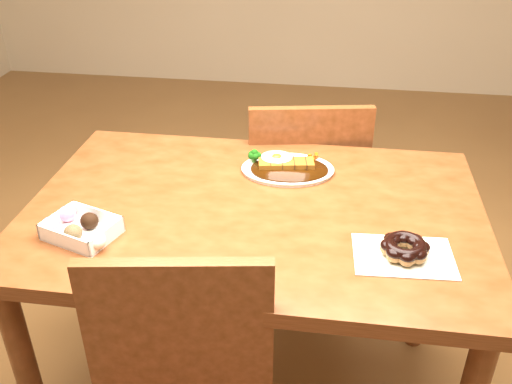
# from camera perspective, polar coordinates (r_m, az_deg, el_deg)

# --- Properties ---
(table) EXTENTS (1.20, 0.80, 0.75)m
(table) POSITION_cam_1_polar(r_m,az_deg,el_deg) (1.56, -0.13, -4.53)
(table) COLOR #4B260F
(table) RESTS_ON ground
(chair_far) EXTENTS (0.49, 0.49, 0.87)m
(chair_far) POSITION_cam_1_polar(r_m,az_deg,el_deg) (2.10, 4.69, -0.24)
(chair_far) COLOR #4B260F
(chair_far) RESTS_ON ground
(katsu_curry_plate) EXTENTS (0.28, 0.21, 0.05)m
(katsu_curry_plate) POSITION_cam_1_polar(r_m,az_deg,el_deg) (1.67, 3.03, 2.53)
(katsu_curry_plate) COLOR white
(katsu_curry_plate) RESTS_ON table
(donut_box) EXTENTS (0.20, 0.17, 0.05)m
(donut_box) POSITION_cam_1_polar(r_m,az_deg,el_deg) (1.45, -17.24, -3.42)
(donut_box) COLOR white
(donut_box) RESTS_ON table
(pon_de_ring) EXTENTS (0.24, 0.17, 0.04)m
(pon_de_ring) POSITION_cam_1_polar(r_m,az_deg,el_deg) (1.36, 14.64, -5.49)
(pon_de_ring) COLOR silver
(pon_de_ring) RESTS_ON table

